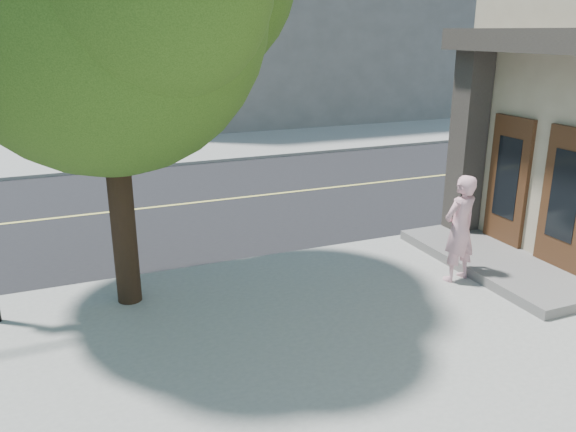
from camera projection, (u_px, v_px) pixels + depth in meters
name	position (u px, v px, depth m)	size (l,w,h in m)	color
sidewalk_ne	(268.00, 109.00, 33.29)	(29.00, 25.00, 0.12)	gray
man_on_phone	(460.00, 229.00, 10.03)	(0.70, 0.46, 1.92)	#DD9FAB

